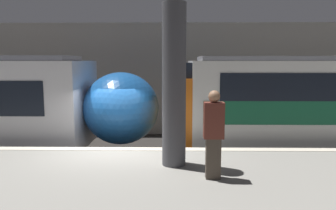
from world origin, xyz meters
The scene contains 5 objects.
ground_plane centered at (0.00, 0.00, 0.00)m, with size 120.00×120.00×0.00m, color #282623.
platform centered at (0.00, -2.29, 0.53)m, with size 40.00×4.59×1.07m.
station_rear_barrier centered at (0.00, 6.35, 2.48)m, with size 50.00×0.15×4.97m.
support_pillar_near centered at (1.49, -1.38, 2.78)m, with size 0.51×0.51×3.44m.
person_waiting centered at (2.24, -2.21, 1.96)m, with size 0.38×0.24×1.70m.
Camera 1 is at (1.47, -8.30, 3.31)m, focal length 35.00 mm.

